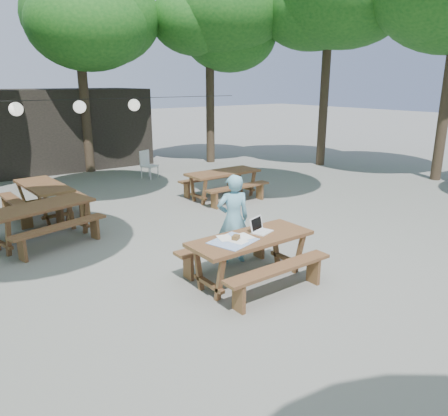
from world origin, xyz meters
name	(u,v)px	position (x,y,z in m)	size (l,w,h in m)	color
ground	(215,256)	(0.00, 0.00, 0.00)	(80.00, 80.00, 0.00)	#62625D
pavilion	(59,129)	(0.50, 10.50, 1.40)	(6.00, 3.00, 2.80)	black
main_picnic_table	(250,258)	(-0.13, -1.16, 0.39)	(2.00, 1.58, 0.75)	#4D291B
picnic_table_nw	(42,223)	(-2.28, 2.67, 0.39)	(2.22, 1.99, 0.75)	#4D291B
picnic_table_ne	(223,185)	(2.55, 3.19, 0.39)	(2.00, 1.59, 0.75)	#4D291B
picnic_table_far_w	(45,199)	(-1.74, 4.49, 0.39)	(1.68, 2.04, 0.75)	#4D291B
woman	(233,219)	(0.14, -0.36, 0.78)	(0.57, 0.38, 1.57)	#6FB0CA
plastic_chair	(149,170)	(2.16, 6.73, 0.26)	(0.58, 0.58, 0.90)	silver
laptop	(260,228)	(0.12, -1.07, 0.81)	(0.39, 0.35, 0.24)	white
tabletop_clutter	(234,240)	(-0.46, -1.15, 0.76)	(0.77, 0.71, 0.08)	#3665B9
paper_lanterns	(80,107)	(-0.19, 6.00, 2.40)	(9.00, 0.34, 0.38)	black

